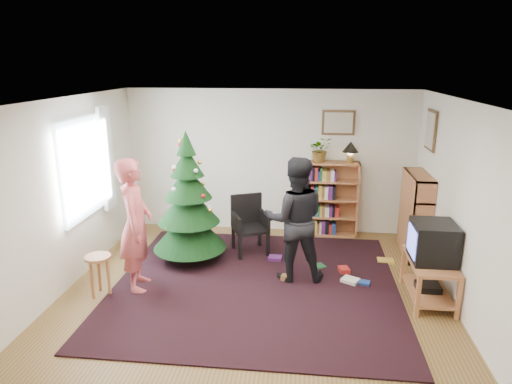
# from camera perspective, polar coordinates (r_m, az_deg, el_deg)

# --- Properties ---
(floor) EXTENTS (5.00, 5.00, 0.00)m
(floor) POSITION_cam_1_polar(r_m,az_deg,el_deg) (6.09, -0.32, -12.82)
(floor) COLOR brown
(floor) RESTS_ON ground
(ceiling) EXTENTS (5.00, 5.00, 0.00)m
(ceiling) POSITION_cam_1_polar(r_m,az_deg,el_deg) (5.35, -0.36, 11.33)
(ceiling) COLOR white
(ceiling) RESTS_ON wall_back
(wall_back) EXTENTS (5.00, 0.02, 2.50)m
(wall_back) POSITION_cam_1_polar(r_m,az_deg,el_deg) (8.00, 1.75, 3.82)
(wall_back) COLOR silver
(wall_back) RESTS_ON floor
(wall_front) EXTENTS (5.00, 0.02, 2.50)m
(wall_front) POSITION_cam_1_polar(r_m,az_deg,el_deg) (3.33, -5.53, -14.50)
(wall_front) COLOR silver
(wall_front) RESTS_ON floor
(wall_left) EXTENTS (0.02, 5.00, 2.50)m
(wall_left) POSITION_cam_1_polar(r_m,az_deg,el_deg) (6.38, -23.25, -0.66)
(wall_left) COLOR silver
(wall_left) RESTS_ON floor
(wall_right) EXTENTS (0.02, 5.00, 2.50)m
(wall_right) POSITION_cam_1_polar(r_m,az_deg,el_deg) (5.87, 24.71, -2.20)
(wall_right) COLOR silver
(wall_right) RESTS_ON floor
(rug) EXTENTS (3.80, 3.60, 0.02)m
(rug) POSITION_cam_1_polar(r_m,az_deg,el_deg) (6.35, -0.00, -11.45)
(rug) COLOR black
(rug) RESTS_ON floor
(window_pane) EXTENTS (0.04, 1.20, 1.40)m
(window_pane) POSITION_cam_1_polar(r_m,az_deg,el_deg) (6.81, -20.84, 2.78)
(window_pane) COLOR silver
(window_pane) RESTS_ON wall_left
(curtain) EXTENTS (0.06, 0.35, 1.60)m
(curtain) POSITION_cam_1_polar(r_m,az_deg,el_deg) (7.41, -18.16, 4.02)
(curtain) COLOR white
(curtain) RESTS_ON wall_left
(picture_back) EXTENTS (0.55, 0.03, 0.42)m
(picture_back) POSITION_cam_1_polar(r_m,az_deg,el_deg) (7.86, 10.26, 8.53)
(picture_back) COLOR #4C3319
(picture_back) RESTS_ON wall_back
(picture_right) EXTENTS (0.03, 0.50, 0.60)m
(picture_right) POSITION_cam_1_polar(r_m,az_deg,el_deg) (7.36, 21.04, 7.24)
(picture_right) COLOR #4C3319
(picture_right) RESTS_ON wall_right
(christmas_tree) EXTENTS (1.10, 1.10, 2.00)m
(christmas_tree) POSITION_cam_1_polar(r_m,az_deg,el_deg) (6.86, -8.41, -2.06)
(christmas_tree) COLOR #3F2816
(christmas_tree) RESTS_ON rug
(bookshelf_back) EXTENTS (0.95, 0.30, 1.30)m
(bookshelf_back) POSITION_cam_1_polar(r_m,az_deg,el_deg) (7.98, 9.24, -0.76)
(bookshelf_back) COLOR #A3603A
(bookshelf_back) RESTS_ON floor
(bookshelf_right) EXTENTS (0.30, 0.95, 1.30)m
(bookshelf_right) POSITION_cam_1_polar(r_m,az_deg,el_deg) (7.49, 19.29, -2.58)
(bookshelf_right) COLOR #A3603A
(bookshelf_right) RESTS_ON floor
(tv_stand) EXTENTS (0.52, 0.94, 0.55)m
(tv_stand) POSITION_cam_1_polar(r_m,az_deg,el_deg) (6.25, 20.84, -9.81)
(tv_stand) COLOR #A3603A
(tv_stand) RESTS_ON floor
(crt_tv) EXTENTS (0.52, 0.56, 0.49)m
(crt_tv) POSITION_cam_1_polar(r_m,az_deg,el_deg) (6.06, 21.25, -5.83)
(crt_tv) COLOR black
(crt_tv) RESTS_ON tv_stand
(armchair) EXTENTS (0.66, 0.68, 0.92)m
(armchair) POSITION_cam_1_polar(r_m,az_deg,el_deg) (7.23, -0.63, -3.75)
(armchair) COLOR black
(armchair) RESTS_ON rug
(stool) EXTENTS (0.33, 0.33, 0.55)m
(stool) POSITION_cam_1_polar(r_m,az_deg,el_deg) (6.26, -19.08, -8.60)
(stool) COLOR #A3603A
(stool) RESTS_ON floor
(person_standing) EXTENTS (0.55, 0.72, 1.78)m
(person_standing) POSITION_cam_1_polar(r_m,az_deg,el_deg) (6.14, -14.82, -4.02)
(person_standing) COLOR #C34E4F
(person_standing) RESTS_ON rug
(person_by_chair) EXTENTS (0.90, 0.74, 1.74)m
(person_by_chair) POSITION_cam_1_polar(r_m,az_deg,el_deg) (6.22, 4.90, -3.46)
(person_by_chair) COLOR black
(person_by_chair) RESTS_ON rug
(potted_plant) EXTENTS (0.44, 0.40, 0.43)m
(potted_plant) POSITION_cam_1_polar(r_m,az_deg,el_deg) (7.78, 8.04, 5.29)
(potted_plant) COLOR gray
(potted_plant) RESTS_ON bookshelf_back
(table_lamp) EXTENTS (0.27, 0.27, 0.36)m
(table_lamp) POSITION_cam_1_polar(r_m,az_deg,el_deg) (7.80, 11.73, 5.37)
(table_lamp) COLOR #A57F33
(table_lamp) RESTS_ON bookshelf_back
(floor_clutter) EXTENTS (1.88, 1.01, 0.08)m
(floor_clutter) POSITION_cam_1_polar(r_m,az_deg,el_deg) (6.75, 9.47, -9.62)
(floor_clutter) COLOR #A51E19
(floor_clutter) RESTS_ON rug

